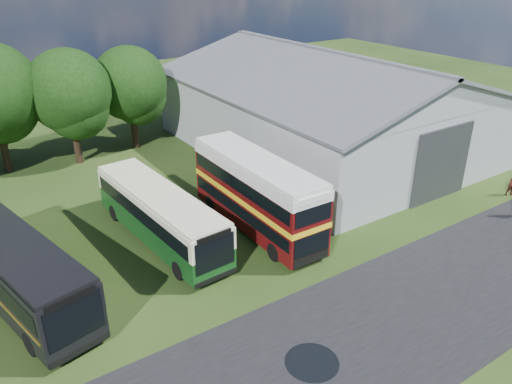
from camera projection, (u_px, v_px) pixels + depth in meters
ground at (295, 309)px, 23.03m from camera, size 120.00×120.00×0.00m
asphalt_road at (390, 321)px, 22.29m from camera, size 60.00×8.00×0.02m
puddle at (312, 363)px, 20.03m from camera, size 2.20×2.20×0.01m
storage_shed at (322, 99)px, 40.77m from camera, size 18.80×24.80×8.15m
tree_right_a at (69, 91)px, 36.93m from camera, size 6.26×6.26×8.83m
tree_right_b at (130, 84)px, 40.15m from camera, size 5.98×5.98×8.45m
shrub_front at (308, 224)px, 30.34m from camera, size 1.70×1.70×1.70m
shrub_mid at (288, 211)px, 31.85m from camera, size 1.60×1.60×1.60m
shrub_back at (270, 200)px, 33.35m from camera, size 1.80×1.80×1.80m
bus_green_single at (160, 215)px, 27.95m from camera, size 3.37×11.30×3.07m
bus_maroon_double at (257, 194)px, 29.01m from camera, size 2.73×10.35×4.44m
bus_dark_single at (12, 266)px, 23.13m from camera, size 5.30×12.24×3.29m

